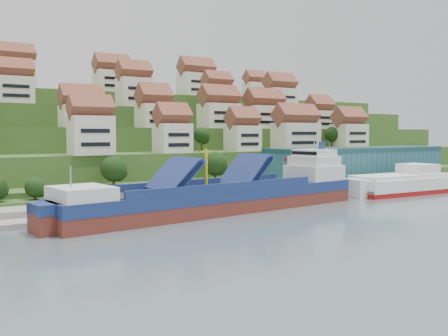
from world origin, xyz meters
TOP-DOWN VIEW (x-y plane):
  - ground at (0.00, 0.00)m, footprint 300.00×300.00m
  - quay at (20.00, 15.00)m, footprint 180.00×14.00m
  - hillside at (0.00, 103.55)m, footprint 260.00×128.00m
  - hillside_village at (2.81, 60.85)m, footprint 156.76×62.83m
  - hillside_trees at (-0.45, 45.45)m, footprint 143.89×62.36m
  - warehouse at (52.00, 17.00)m, footprint 60.00×15.00m
  - flagpole at (18.11, 10.00)m, footprint 1.28×0.16m
  - cargo_ship at (-5.24, 0.02)m, footprint 71.86×18.70m
  - second_ship at (50.66, 0.21)m, footprint 30.15×12.28m

SIDE VIEW (x-z plane):
  - ground at x=0.00m, z-range 0.00..0.00m
  - quay at x=20.00m, z-range 0.00..2.20m
  - second_ship at x=50.66m, z-range -1.71..6.91m
  - cargo_ship at x=-5.24m, z-range -4.79..10.89m
  - flagpole at x=18.11m, z-range 2.88..10.88m
  - warehouse at x=52.00m, z-range 2.20..12.20m
  - hillside at x=0.00m, z-range -4.84..26.16m
  - hillside_trees at x=-0.45m, z-range 1.89..31.90m
  - hillside_village at x=2.81m, z-range 9.96..39.26m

